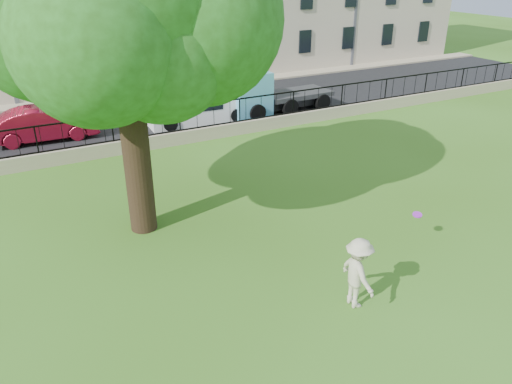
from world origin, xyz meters
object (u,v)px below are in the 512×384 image
frisbee (417,215)px  white_van (197,100)px  man (358,273)px  blue_truck (278,90)px  red_sedan (44,124)px

frisbee → white_van: 14.54m
man → blue_truck: size_ratio=0.32×
frisbee → white_van: size_ratio=0.05×
frisbee → red_sedan: (-8.27, 15.06, -0.23)m
red_sedan → white_van: (7.37, -0.54, 0.32)m
man → red_sedan: bearing=21.2°
white_van → blue_truck: bearing=-3.0°
man → white_van: white_van is taller
red_sedan → white_van: bearing=-91.2°
white_van → blue_truck: (4.50, -0.46, 0.10)m
frisbee → blue_truck: 14.51m
frisbee → blue_truck: (3.60, 14.06, 0.18)m
red_sedan → blue_truck: (11.87, -1.00, 0.42)m
man → blue_truck: blue_truck is taller
red_sedan → frisbee: bearing=-148.3°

